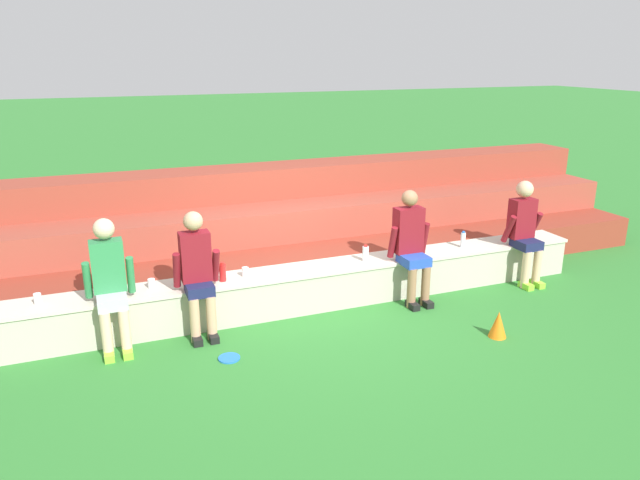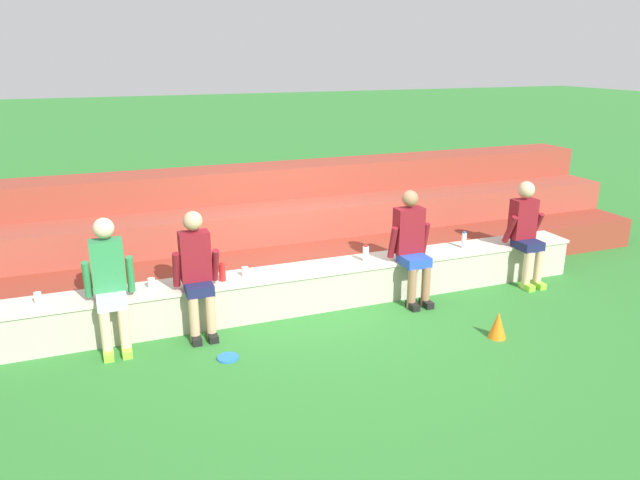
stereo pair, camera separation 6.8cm
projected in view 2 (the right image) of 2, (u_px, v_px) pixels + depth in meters
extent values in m
plane|color=#2D752D|center=(325.00, 312.00, 7.37)|extent=(80.00, 80.00, 0.00)
cube|color=#B7AF9E|center=(318.00, 286.00, 7.51)|extent=(7.41, 0.49, 0.52)
cube|color=beige|center=(318.00, 268.00, 7.44)|extent=(7.45, 0.53, 0.04)
cube|color=maroon|center=(298.00, 268.00, 8.21)|extent=(11.27, 0.75, 0.47)
cube|color=#974031|center=(281.00, 237.00, 8.80)|extent=(11.27, 0.75, 0.93)
cube|color=brown|center=(267.00, 210.00, 9.40)|extent=(11.27, 0.75, 1.40)
cylinder|color=beige|center=(106.00, 334.00, 6.24)|extent=(0.11, 0.11, 0.52)
cylinder|color=beige|center=(125.00, 331.00, 6.30)|extent=(0.11, 0.11, 0.52)
cube|color=#8CD833|center=(109.00, 355.00, 6.27)|extent=(0.10, 0.22, 0.08)
cube|color=#8CD833|center=(127.00, 351.00, 6.33)|extent=(0.10, 0.22, 0.08)
cube|color=#B2B2B7|center=(112.00, 301.00, 6.29)|extent=(0.30, 0.32, 0.12)
cube|color=#2D7F47|center=(108.00, 265.00, 6.36)|extent=(0.34, 0.20, 0.56)
sphere|color=beige|center=(103.00, 228.00, 6.23)|extent=(0.22, 0.22, 0.22)
cylinder|color=#2D7F47|center=(87.00, 279.00, 6.30)|extent=(0.08, 0.17, 0.43)
cylinder|color=#2D7F47|center=(130.00, 274.00, 6.45)|extent=(0.08, 0.15, 0.43)
cylinder|color=tan|center=(194.00, 320.00, 6.57)|extent=(0.11, 0.11, 0.52)
cylinder|color=tan|center=(211.00, 317.00, 6.63)|extent=(0.11, 0.11, 0.52)
cube|color=black|center=(196.00, 339.00, 6.60)|extent=(0.10, 0.22, 0.08)
cube|color=black|center=(213.00, 337.00, 6.66)|extent=(0.10, 0.22, 0.08)
cube|color=#191E47|center=(199.00, 289.00, 6.61)|extent=(0.30, 0.30, 0.12)
cube|color=maroon|center=(195.00, 256.00, 6.63)|extent=(0.33, 0.20, 0.56)
sphere|color=tan|center=(193.00, 221.00, 6.51)|extent=(0.21, 0.21, 0.21)
cylinder|color=maroon|center=(176.00, 270.00, 6.58)|extent=(0.08, 0.18, 0.43)
cylinder|color=maroon|center=(215.00, 265.00, 6.73)|extent=(0.08, 0.23, 0.42)
cylinder|color=#996B4C|center=(412.00, 288.00, 7.44)|extent=(0.11, 0.11, 0.52)
cylinder|color=#996B4C|center=(426.00, 286.00, 7.51)|extent=(0.11, 0.11, 0.52)
cube|color=black|center=(412.00, 306.00, 7.47)|extent=(0.10, 0.22, 0.08)
cube|color=black|center=(426.00, 303.00, 7.54)|extent=(0.10, 0.22, 0.08)
cube|color=#2347B2|center=(414.00, 260.00, 7.51)|extent=(0.33, 0.36, 0.12)
cube|color=maroon|center=(409.00, 230.00, 7.56)|extent=(0.36, 0.20, 0.58)
sphere|color=#996B4C|center=(410.00, 198.00, 7.44)|extent=(0.21, 0.21, 0.21)
cylinder|color=maroon|center=(393.00, 243.00, 7.50)|extent=(0.08, 0.17, 0.43)
cylinder|color=maroon|center=(425.00, 239.00, 7.66)|extent=(0.08, 0.16, 0.43)
cylinder|color=#DBAD89|center=(527.00, 270.00, 8.05)|extent=(0.11, 0.11, 0.52)
cylinder|color=#DBAD89|center=(538.00, 269.00, 8.12)|extent=(0.11, 0.11, 0.52)
cube|color=#8CD833|center=(527.00, 286.00, 8.08)|extent=(0.10, 0.22, 0.08)
cube|color=#8CD833|center=(538.00, 285.00, 8.15)|extent=(0.10, 0.22, 0.08)
cube|color=#191E47|center=(528.00, 245.00, 8.12)|extent=(0.31, 0.35, 0.12)
cube|color=maroon|center=(523.00, 219.00, 8.15)|extent=(0.34, 0.20, 0.54)
sphere|color=#DBAD89|center=(526.00, 190.00, 8.03)|extent=(0.23, 0.23, 0.23)
cylinder|color=maroon|center=(510.00, 229.00, 8.10)|extent=(0.08, 0.24, 0.42)
cylinder|color=maroon|center=(536.00, 226.00, 8.25)|extent=(0.08, 0.24, 0.42)
cylinder|color=silver|center=(464.00, 241.00, 8.12)|extent=(0.06, 0.06, 0.21)
cylinder|color=blue|center=(464.00, 232.00, 8.09)|extent=(0.04, 0.04, 0.02)
cylinder|color=red|center=(222.00, 272.00, 6.95)|extent=(0.08, 0.08, 0.21)
cylinder|color=red|center=(222.00, 263.00, 6.92)|extent=(0.05, 0.05, 0.02)
cylinder|color=silver|center=(366.00, 254.00, 7.60)|extent=(0.08, 0.08, 0.19)
cylinder|color=red|center=(366.00, 246.00, 7.57)|extent=(0.05, 0.05, 0.02)
cylinder|color=white|center=(38.00, 298.00, 6.34)|extent=(0.08, 0.08, 0.12)
cylinder|color=white|center=(151.00, 283.00, 6.77)|extent=(0.08, 0.08, 0.10)
cylinder|color=white|center=(245.00, 272.00, 7.11)|extent=(0.08, 0.08, 0.11)
cylinder|color=blue|center=(228.00, 358.00, 6.27)|extent=(0.23, 0.23, 0.02)
cone|color=orange|center=(498.00, 325.00, 6.69)|extent=(0.20, 0.20, 0.31)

